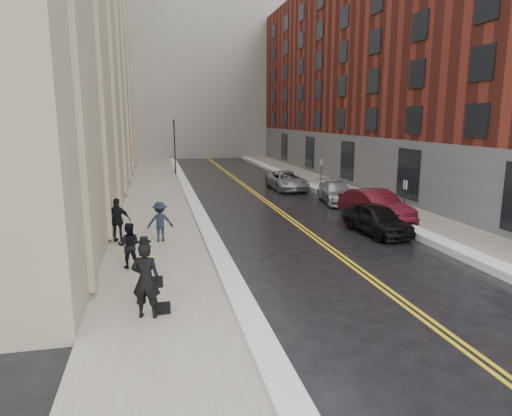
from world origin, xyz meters
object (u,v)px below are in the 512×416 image
car_maroon (375,206)px  pedestrian_c (118,220)px  car_black (377,219)px  pedestrian_main (146,280)px  pedestrian_a (129,245)px  car_silver_far (287,180)px  pedestrian_b (160,222)px  car_silver_near (337,192)px

car_maroon → pedestrian_c: 12.93m
car_black → pedestrian_main: 12.66m
pedestrian_main → pedestrian_a: (-0.64, 4.31, -0.22)m
car_silver_far → pedestrian_main: bearing=-116.7°
car_silver_far → pedestrian_b: (-9.55, -13.38, 0.31)m
car_silver_near → pedestrian_b: pedestrian_b is taller
pedestrian_main → car_maroon: bearing=-124.6°
car_maroon → pedestrian_a: bearing=-163.0°
car_maroon → car_silver_far: 11.35m
car_black → car_silver_near: car_black is taller
car_black → pedestrian_a: pedestrian_a is taller
car_silver_far → pedestrian_a: size_ratio=3.08×
car_black → car_silver_near: size_ratio=0.93×
pedestrian_b → car_maroon: bearing=-170.5°
car_silver_far → pedestrian_c: (-11.29, -13.11, 0.40)m
car_silver_far → pedestrian_a: pedestrian_a is taller
pedestrian_b → pedestrian_c: 1.76m
car_black → pedestrian_b: size_ratio=2.47×
car_silver_far → pedestrian_b: size_ratio=2.92×
pedestrian_main → pedestrian_a: 4.36m
car_black → car_maroon: size_ratio=0.85×
car_maroon → car_silver_far: car_maroon is taller
car_black → pedestrian_main: bearing=-149.8°
car_silver_far → pedestrian_c: bearing=-131.9°
car_silver_far → pedestrian_b: pedestrian_b is taller
pedestrian_c → car_maroon: bearing=-157.2°
car_black → pedestrian_c: bearing=171.9°
car_maroon → pedestrian_a: 13.35m
pedestrian_a → pedestrian_c: 3.67m
car_black → car_silver_far: size_ratio=0.85×
pedestrian_main → pedestrian_c: bearing=-65.8°
pedestrian_c → pedestrian_main: bearing=113.6°
car_maroon → pedestrian_c: pedestrian_c is taller
car_silver_near → pedestrian_a: size_ratio=2.79×
car_silver_far → pedestrian_main: pedestrian_main is taller
pedestrian_main → pedestrian_c: size_ratio=1.09×
pedestrian_main → pedestrian_c: (-1.26, 7.92, -0.09)m
car_black → pedestrian_main: (-10.34, -7.29, 0.46)m
car_black → pedestrian_main: pedestrian_main is taller
pedestrian_main → pedestrian_a: size_ratio=1.27×
pedestrian_a → pedestrian_b: pedestrian_b is taller
car_silver_far → pedestrian_b: 16.45m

